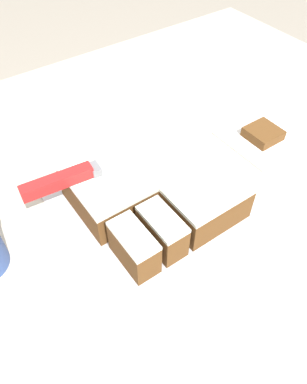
{
  "coord_description": "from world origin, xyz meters",
  "views": [
    {
      "loc": [
        -0.3,
        -0.4,
        1.43
      ],
      "look_at": [
        -0.04,
        -0.04,
        0.95
      ],
      "focal_mm": 35.0,
      "sensor_mm": 36.0,
      "label": 1
    }
  ],
  "objects_px": {
    "knife": "(74,176)",
    "brownie": "(263,134)",
    "cake_board": "(153,206)",
    "cake": "(154,190)"
  },
  "relations": [
    {
      "from": "cake",
      "to": "brownie",
      "type": "bearing_deg",
      "value": 3.02
    },
    {
      "from": "knife",
      "to": "brownie",
      "type": "height_order",
      "value": "knife"
    },
    {
      "from": "cake_board",
      "to": "cake",
      "type": "bearing_deg",
      "value": 43.8
    },
    {
      "from": "cake_board",
      "to": "cake",
      "type": "distance_m",
      "value": 0.04
    },
    {
      "from": "cake_board",
      "to": "knife",
      "type": "height_order",
      "value": "knife"
    },
    {
      "from": "cake_board",
      "to": "cake",
      "type": "height_order",
      "value": "cake"
    },
    {
      "from": "knife",
      "to": "cake",
      "type": "bearing_deg",
      "value": -25.2
    },
    {
      "from": "cake",
      "to": "knife",
      "type": "relative_size",
      "value": 0.85
    },
    {
      "from": "cake_board",
      "to": "cake",
      "type": "relative_size",
      "value": 1.29
    },
    {
      "from": "knife",
      "to": "brownie",
      "type": "xyz_separation_m",
      "value": [
        0.41,
        -0.05,
        -0.07
      ]
    }
  ]
}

